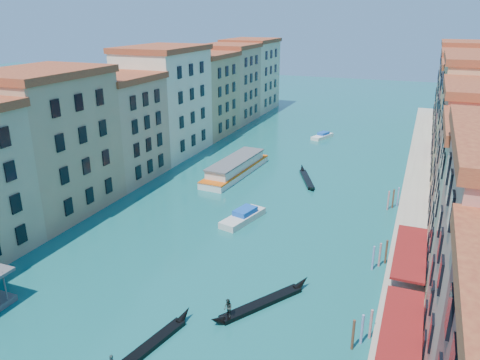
# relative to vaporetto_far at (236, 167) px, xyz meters

# --- Properties ---
(left_bank_palazzos) EXTENTS (12.80, 128.40, 21.00)m
(left_bank_palazzos) POSITION_rel_vaporetto_far_xyz_m (-18.10, 1.10, 8.43)
(left_bank_palazzos) COLOR #C9B48D
(left_bank_palazzos) RESTS_ON ground
(quay) EXTENTS (4.00, 140.00, 1.00)m
(quay) POSITION_rel_vaporetto_far_xyz_m (29.90, 1.42, -0.78)
(quay) COLOR #A69A85
(quay) RESTS_ON ground
(restaurant_awnings) EXTENTS (3.20, 44.55, 3.12)m
(restaurant_awnings) POSITION_rel_vaporetto_far_xyz_m (30.09, -40.58, 1.71)
(restaurant_awnings) COLOR maroon
(restaurant_awnings) RESTS_ON ground
(mooring_poles_right) EXTENTS (1.44, 54.24, 3.20)m
(mooring_poles_right) POSITION_rel_vaporetto_far_xyz_m (27.00, -34.78, 0.02)
(mooring_poles_right) COLOR #4F2C1B
(mooring_poles_right) RESTS_ON ground
(vaporetto_far) EXTENTS (5.68, 19.37, 2.84)m
(vaporetto_far) POSITION_rel_vaporetto_far_xyz_m (0.00, 0.00, 0.00)
(vaporetto_far) COLOR white
(vaporetto_far) RESTS_ON ground
(gondola_fore) EXTENTS (3.27, 11.56, 2.32)m
(gondola_fore) POSITION_rel_vaporetto_far_xyz_m (10.32, -45.19, -0.89)
(gondola_fore) COLOR black
(gondola_fore) RESTS_ON ground
(gondola_right) EXTENTS (7.48, 10.91, 2.47)m
(gondola_right) POSITION_rel_vaporetto_far_xyz_m (17.10, -35.71, -0.81)
(gondola_right) COLOR black
(gondola_right) RESTS_ON ground
(gondola_far) EXTENTS (5.58, 11.29, 1.69)m
(gondola_far) POSITION_rel_vaporetto_far_xyz_m (12.41, 1.54, -0.93)
(gondola_far) COLOR black
(gondola_far) RESTS_ON ground
(motorboat_mid) EXTENTS (4.25, 8.19, 1.62)m
(motorboat_mid) POSITION_rel_vaporetto_far_xyz_m (8.37, -17.75, -0.65)
(motorboat_mid) COLOR silver
(motorboat_mid) RESTS_ON ground
(motorboat_far) EXTENTS (4.08, 6.72, 1.33)m
(motorboat_far) POSITION_rel_vaporetto_far_xyz_m (8.79, 30.65, -0.76)
(motorboat_far) COLOR white
(motorboat_far) RESTS_ON ground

